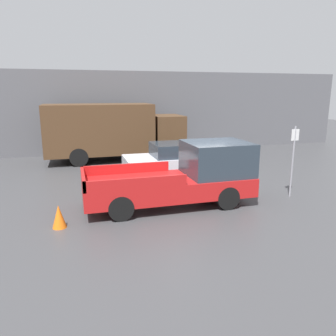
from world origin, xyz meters
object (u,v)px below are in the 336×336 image
delivery_truck (111,130)px  newspaper_box (124,145)px  traffic_cone (59,217)px  parking_sign (293,158)px  car (180,160)px  pickup_truck (186,176)px

delivery_truck → newspaper_box: bearing=64.6°
newspaper_box → traffic_cone: 11.55m
parking_sign → car: bearing=128.0°
pickup_truck → newspaper_box: 10.06m
parking_sign → delivery_truck: bearing=123.0°
pickup_truck → newspaper_box: pickup_truck is taller
pickup_truck → delivery_truck: 8.18m
delivery_truck → parking_sign: size_ratio=2.93×
pickup_truck → newspaper_box: size_ratio=5.38×
delivery_truck → parking_sign: bearing=-57.0°
pickup_truck → parking_sign: bearing=-5.2°
parking_sign → newspaper_box: (-4.47, 10.39, -0.92)m
parking_sign → newspaper_box: bearing=113.3°
car → traffic_cone: 6.69m
traffic_cone → parking_sign: bearing=4.4°
traffic_cone → car: bearing=41.6°
car → newspaper_box: 6.75m
parking_sign → traffic_cone: bearing=-175.6°
pickup_truck → car: size_ratio=1.16×
car → newspaper_box: (-1.49, 6.58, -0.27)m
delivery_truck → traffic_cone: bearing=-105.8°
delivery_truck → traffic_cone: 9.43m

